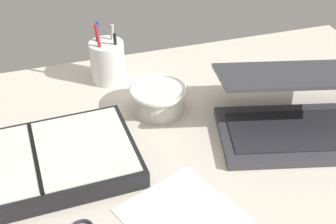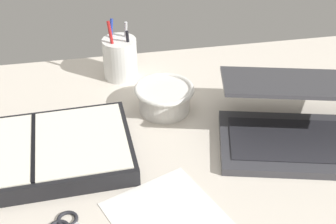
# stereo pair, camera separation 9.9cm
# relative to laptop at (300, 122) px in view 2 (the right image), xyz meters

# --- Properties ---
(desk_top) EXTENTS (1.40, 1.00, 0.02)m
(desk_top) POSITION_rel_laptop_xyz_m (-0.30, -0.04, -0.06)
(desk_top) COLOR beige
(desk_top) RESTS_ON ground
(laptop) EXTENTS (0.40, 0.35, 0.15)m
(laptop) POSITION_rel_laptop_xyz_m (0.00, 0.00, 0.00)
(laptop) COLOR #38383D
(laptop) RESTS_ON desk_top
(bowl) EXTENTS (0.14, 0.14, 0.06)m
(bowl) POSITION_rel_laptop_xyz_m (-0.27, 0.17, -0.01)
(bowl) COLOR silver
(bowl) RESTS_ON desk_top
(pen_cup) EXTENTS (0.09, 0.09, 0.17)m
(pen_cup) POSITION_rel_laptop_xyz_m (-0.35, 0.34, 0.01)
(pen_cup) COLOR white
(pen_cup) RESTS_ON desk_top
(planner) EXTENTS (0.41, 0.26, 0.04)m
(planner) POSITION_rel_laptop_xyz_m (-0.56, 0.03, -0.03)
(planner) COLOR black
(planner) RESTS_ON desk_top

